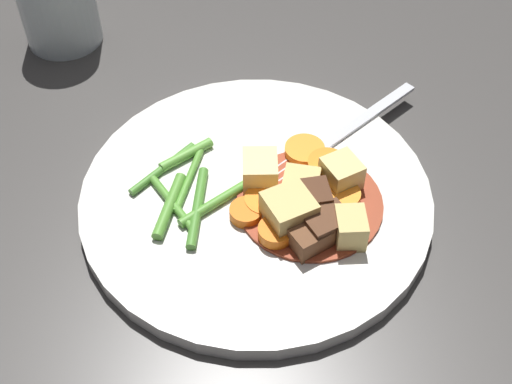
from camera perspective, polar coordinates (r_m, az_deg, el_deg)
The scene contains 25 objects.
ground_plane at distance 0.56m, azimuth -0.00°, elevation -0.96°, with size 3.00×3.00×0.00m, color #423F3D.
dinner_plate at distance 0.56m, azimuth -0.00°, elevation -0.48°, with size 0.29×0.29×0.01m, color white.
stew_sauce at distance 0.55m, azimuth 4.59°, elevation -0.71°, with size 0.12×0.12×0.00m, color #93381E.
carrot_slice_0 at distance 0.52m, azimuth 1.66°, elevation -3.46°, with size 0.03×0.03×0.01m, color orange.
carrot_slice_1 at distance 0.55m, azimuth 7.14°, elevation -0.41°, with size 0.03×0.03×0.01m, color orange.
carrot_slice_2 at distance 0.57m, azimuth 5.97°, elevation 2.11°, with size 0.03×0.03×0.01m, color orange.
carrot_slice_3 at distance 0.53m, azimuth -0.54°, elevation -1.79°, with size 0.03×0.03×0.01m, color orange.
carrot_slice_4 at distance 0.54m, azimuth 0.81°, elevation -0.83°, with size 0.03×0.03×0.01m, color orange.
carrot_slice_5 at distance 0.58m, azimuth 4.09°, elevation 3.42°, with size 0.03×0.03×0.01m, color orange.
potato_chunk_0 at distance 0.55m, azimuth 0.59°, elevation 1.70°, with size 0.03×0.03×0.03m, color #EAD68C.
potato_chunk_1 at distance 0.52m, azimuth 7.89°, elevation -3.00°, with size 0.02×0.03×0.03m, color #DBBC6B.
potato_chunk_2 at distance 0.55m, azimuth 3.79°, elevation 0.64°, with size 0.02×0.03×0.02m, color #DBBC6B.
potato_chunk_3 at distance 0.55m, azimuth 7.14°, elevation 1.46°, with size 0.03×0.03×0.03m, color #E5CC7A.
potato_chunk_4 at distance 0.52m, azimuth 2.76°, elevation -1.70°, with size 0.03×0.03×0.03m, color #DBBC6B.
meat_chunk_0 at distance 0.53m, azimuth 4.74°, elevation -0.72°, with size 0.03×0.03×0.03m, color #4C2B19.
meat_chunk_1 at distance 0.51m, azimuth 4.59°, elevation -3.96°, with size 0.03×0.02×0.02m, color brown.
meat_chunk_2 at distance 0.52m, azimuth 5.89°, elevation -2.86°, with size 0.03×0.03×0.02m, color #56331E.
green_bean_0 at distance 0.56m, azimuth -5.67°, elevation 0.99°, with size 0.01×0.01×0.07m, color #599E38.
green_bean_1 at distance 0.58m, azimuth -5.85°, elevation 3.12°, with size 0.01×0.01×0.05m, color #66AD42.
green_bean_2 at distance 0.57m, azimuth -7.98°, elevation 1.62°, with size 0.01×0.01×0.07m, color #4C8E33.
green_bean_3 at distance 0.54m, azimuth -7.25°, elevation -1.14°, with size 0.01×0.01×0.06m, color #599E38.
green_bean_4 at distance 0.54m, azimuth -2.86°, elevation -0.55°, with size 0.01×0.01×0.08m, color #599E38.
green_bean_5 at distance 0.55m, azimuth -7.05°, elevation -0.88°, with size 0.01×0.01×0.06m, color #599E38.
green_bean_6 at distance 0.54m, azimuth -4.92°, elevation -1.27°, with size 0.01×0.01×0.08m, color #4C8E33.
fork at distance 0.60m, azimuth 7.25°, elevation 4.89°, with size 0.10×0.16×0.00m.
Camera 1 is at (0.11, -0.35, 0.43)m, focal length 47.81 mm.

